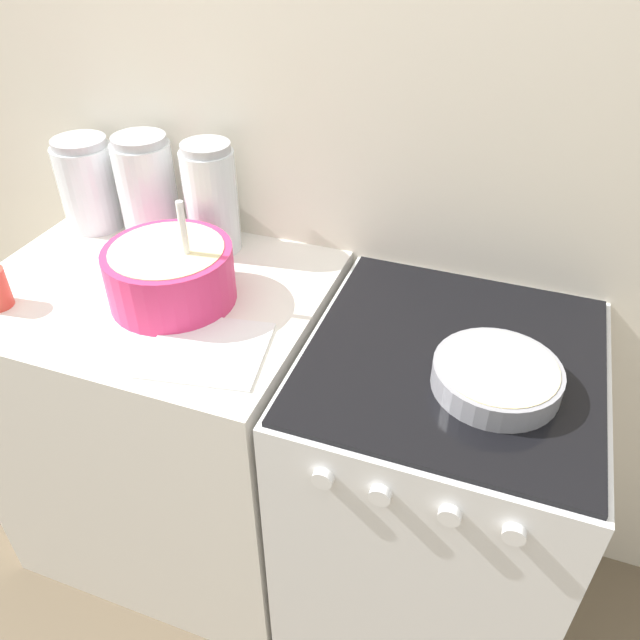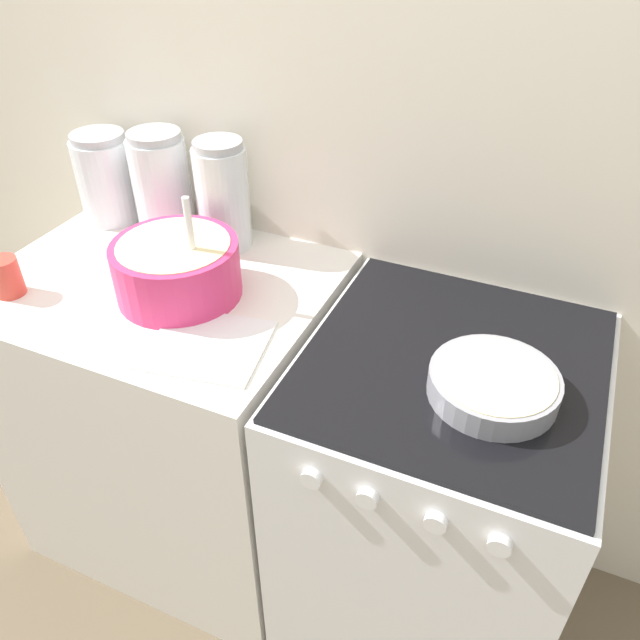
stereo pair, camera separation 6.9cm
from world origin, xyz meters
TOP-DOWN VIEW (x-y plane):
  - wall_back at (0.00, 0.67)m, footprint 4.64×0.05m
  - countertop_cabinet at (-0.41, 0.32)m, footprint 0.82×0.65m
  - stove at (0.32, 0.32)m, footprint 0.61×0.66m
  - mixing_bowl at (-0.32, 0.30)m, footprint 0.29×0.29m
  - baking_pan at (0.41, 0.25)m, footprint 0.24×0.24m
  - storage_jar_left at (-0.71, 0.55)m, footprint 0.15×0.15m
  - storage_jar_middle at (-0.53, 0.55)m, footprint 0.15×0.15m
  - storage_jar_right at (-0.34, 0.55)m, footprint 0.13×0.13m
  - tin_can at (-0.69, 0.14)m, footprint 0.07×0.07m
  - recipe_page at (-0.16, 0.16)m, footprint 0.27×0.26m

SIDE VIEW (x-z plane):
  - stove at x=0.32m, z-range 0.00..0.92m
  - countertop_cabinet at x=-0.41m, z-range 0.00..0.92m
  - recipe_page at x=-0.16m, z-range 0.92..0.92m
  - baking_pan at x=0.41m, z-range 0.92..0.97m
  - tin_can at x=-0.69m, z-range 0.92..1.01m
  - mixing_bowl at x=-0.32m, z-range 0.87..1.12m
  - storage_jar_left at x=-0.71m, z-range 0.90..1.14m
  - storage_jar_middle at x=-0.53m, z-range 0.90..1.17m
  - storage_jar_right at x=-0.34m, z-range 0.90..1.18m
  - wall_back at x=0.00m, z-range 0.00..2.40m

